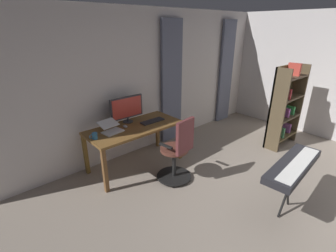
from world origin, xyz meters
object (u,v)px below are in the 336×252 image
at_px(office_chair, 178,153).
at_px(mug_coffee, 94,136).
at_px(computer_mouse, 125,126).
at_px(computer_keyboard, 153,121).
at_px(computer_monitor, 127,108).
at_px(laptop, 111,129).
at_px(piano_keyboard, 293,166).
at_px(desk, 135,131).
at_px(bookshelf, 284,106).

xyz_separation_m(office_chair, mug_coffee, (0.95, -0.79, 0.30)).
bearing_deg(computer_mouse, computer_keyboard, 168.84).
relative_size(computer_monitor, laptop, 1.75).
height_order(laptop, piano_keyboard, laptop).
height_order(office_chair, piano_keyboard, office_chair).
relative_size(office_chair, computer_keyboard, 2.46).
bearing_deg(computer_mouse, computer_monitor, -132.12).
distance_m(desk, bookshelf, 3.01).
distance_m(computer_monitor, mug_coffee, 0.82).
xyz_separation_m(laptop, mug_coffee, (0.32, 0.08, -0.00)).
xyz_separation_m(office_chair, bookshelf, (-2.50, 0.44, 0.32)).
height_order(computer_monitor, mug_coffee, computer_monitor).
distance_m(bookshelf, piano_keyboard, 2.17).
distance_m(computer_mouse, mug_coffee, 0.59).
relative_size(bookshelf, piano_keyboard, 1.41).
bearing_deg(bookshelf, computer_mouse, -24.63).
distance_m(desk, office_chair, 0.86).
xyz_separation_m(computer_mouse, piano_keyboard, (-0.95, 2.34, -0.07)).
bearing_deg(piano_keyboard, computer_mouse, -72.42).
bearing_deg(mug_coffee, office_chair, 140.41).
bearing_deg(mug_coffee, computer_keyboard, 179.38).
relative_size(computer_mouse, bookshelf, 0.06).
distance_m(office_chair, mug_coffee, 1.27).
bearing_deg(computer_monitor, mug_coffee, 19.89).
distance_m(desk, computer_mouse, 0.18).
bearing_deg(computer_mouse, bookshelf, 155.37).
distance_m(laptop, bookshelf, 3.39).
height_order(office_chair, bookshelf, bookshelf).
xyz_separation_m(laptop, piano_keyboard, (-1.22, 2.34, -0.10)).
xyz_separation_m(computer_mouse, mug_coffee, (0.58, 0.09, 0.03)).
bearing_deg(computer_mouse, piano_keyboard, 112.19).
height_order(office_chair, computer_keyboard, office_chair).
bearing_deg(laptop, bookshelf, 149.77).
bearing_deg(piano_keyboard, laptop, -67.10).
height_order(computer_keyboard, mug_coffee, mug_coffee).
relative_size(computer_monitor, mug_coffee, 4.99).
bearing_deg(bookshelf, laptop, -22.74).
xyz_separation_m(office_chair, computer_mouse, (0.37, -0.87, 0.27)).
height_order(office_chair, computer_monitor, computer_monitor).
xyz_separation_m(mug_coffee, bookshelf, (-3.45, 1.23, 0.02)).
bearing_deg(computer_monitor, computer_keyboard, 139.20).
bearing_deg(bookshelf, mug_coffee, -19.60).
xyz_separation_m(office_chair, computer_keyboard, (-0.12, -0.78, 0.26)).
bearing_deg(office_chair, piano_keyboard, -76.22).
xyz_separation_m(desk, mug_coffee, (0.72, 0.02, 0.14)).
bearing_deg(laptop, office_chair, 118.52).
relative_size(computer_keyboard, laptop, 1.23).
bearing_deg(desk, computer_keyboard, 175.06).
relative_size(computer_monitor, piano_keyboard, 0.53).
height_order(desk, laptop, laptop).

